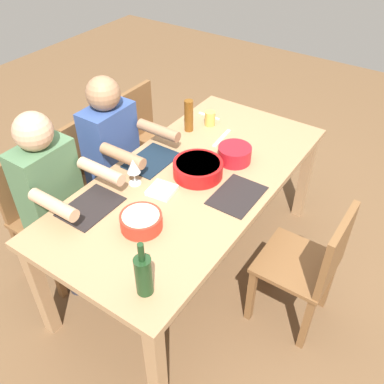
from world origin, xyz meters
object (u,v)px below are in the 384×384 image
Objects in this scene: serving_bowl_fruit at (235,153)px; wine_bottle at (144,274)px; diner_near_center at (116,151)px; chair_near_center at (100,169)px; cup_near_left at (210,118)px; chair_near_right at (41,209)px; dining_table at (192,188)px; serving_bowl_greens at (198,168)px; beer_bottle at (189,116)px; serving_bowl_pasta at (141,220)px; napkin_stack at (162,190)px; diner_near_right at (54,193)px; chair_far_center at (311,264)px; wine_glass at (133,167)px; chair_near_left at (147,136)px.

wine_bottle is (1.07, 0.17, 0.05)m from serving_bowl_fruit.
chair_near_center is at bearing -90.00° from diner_near_center.
cup_near_left is at bearing -128.63° from serving_bowl_fruit.
dining_table is at bearing 123.68° from chair_near_right.
serving_bowl_greens is 1.32× the size of beer_bottle.
cup_near_left is at bearing -166.29° from serving_bowl_pasta.
dining_table is 19.14× the size of cup_near_left.
cup_near_left is 0.79m from napkin_stack.
serving_bowl_pasta is 0.30m from napkin_stack.
serving_bowl_fruit is at bearing 138.22° from diner_near_right.
diner_near_right is at bearing -69.32° from chair_far_center.
diner_near_center is 8.57× the size of napkin_stack.
dining_table is 8.91× the size of serving_bowl_pasta.
chair_near_right is at bearing -71.57° from chair_far_center.
beer_bottle reaches higher than serving_bowl_greens.
serving_bowl_fruit is 0.27m from serving_bowl_greens.
dining_table is 0.80m from chair_near_center.
chair_far_center is at bearing 102.72° from wine_glass.
diner_near_center is 0.68m from cup_near_left.
serving_bowl_greens is 0.51m from beer_bottle.
dining_table is at bearing 131.05° from diner_near_right.
serving_bowl_fruit is (-0.28, 0.12, 0.14)m from dining_table.
beer_bottle is at bearing 132.34° from chair_near_center.
serving_bowl_greens is (-0.56, 0.80, 0.31)m from chair_near_right.
napkin_stack is at bearing -18.44° from serving_bowl_greens.
wine_glass is 1.68× the size of cup_near_left.
wine_bottle is (0.26, 0.88, 0.15)m from diner_near_right.
beer_bottle is (-0.43, -0.31, 0.19)m from dining_table.
wine_glass reaches higher than chair_near_right.
serving_bowl_pasta is 0.73× the size of wine_bottle.
wine_glass is 1.19× the size of napkin_stack.
dining_table is 9.33× the size of serving_bowl_fruit.
chair_near_right is at bearing -48.28° from serving_bowl_fruit.
chair_near_right is at bearing -66.26° from napkin_stack.
diner_near_center reaches higher than chair_far_center.
chair_near_left reaches higher than cup_near_left.
serving_bowl_pasta is 1.09m from cup_near_left.
napkin_stack is (0.49, -0.18, -0.04)m from serving_bowl_fruit.
diner_near_right reaches higher than wine_bottle.
chair_far_center reaches higher than serving_bowl_fruit.
chair_near_right is 2.92× the size of serving_bowl_greens.
diner_near_center is at bearing -90.00° from chair_far_center.
serving_bowl_pasta is (0.77, -0.10, -0.01)m from serving_bowl_fruit.
diner_near_center is at bearing -131.58° from wine_bottle.
serving_bowl_pasta is 2.15× the size of cup_near_left.
diner_near_right is 1.08m from serving_bowl_fruit.
cup_near_left is (-0.05, 0.55, 0.31)m from chair_near_left.
chair_near_center is at bearing -87.34° from serving_bowl_greens.
beer_bottle is (-0.95, 0.28, 0.15)m from diner_near_right.
diner_near_right is 0.63m from serving_bowl_pasta.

